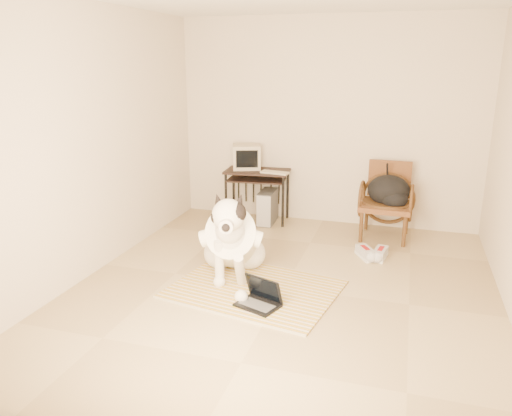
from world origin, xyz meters
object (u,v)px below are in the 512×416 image
at_px(dog, 233,240).
at_px(pc_tower, 268,207).
at_px(laptop, 260,298).
at_px(backpack, 390,192).
at_px(rattan_chair, 387,201).
at_px(computer_desk, 257,178).
at_px(crt_monitor, 247,157).

bearing_deg(dog, pc_tower, 94.42).
height_order(laptop, backpack, backpack).
relative_size(rattan_chair, backpack, 1.83).
xyz_separation_m(laptop, rattan_chair, (0.96, 2.27, 0.39)).
xyz_separation_m(laptop, computer_desk, (-0.76, 2.40, 0.53)).
relative_size(dog, rattan_chair, 1.39).
relative_size(dog, pc_tower, 2.67).
distance_m(pc_tower, backpack, 1.65).
relative_size(dog, laptop, 2.93).
distance_m(computer_desk, backpack, 1.77).
relative_size(crt_monitor, rattan_chair, 0.50).
bearing_deg(crt_monitor, backpack, -8.90).
height_order(laptop, crt_monitor, crt_monitor).
bearing_deg(pc_tower, dog, -85.58).
bearing_deg(rattan_chair, dog, -129.94).
height_order(dog, laptop, dog).
bearing_deg(rattan_chair, backpack, -68.53).
height_order(dog, pc_tower, dog).
height_order(crt_monitor, rattan_chair, crt_monitor).
bearing_deg(laptop, dog, 129.05).
relative_size(laptop, backpack, 0.86).
bearing_deg(laptop, pc_tower, 104.19).
distance_m(laptop, backpack, 2.46).
height_order(laptop, rattan_chair, rattan_chair).
bearing_deg(laptop, rattan_chair, 66.97).
xyz_separation_m(laptop, crt_monitor, (-0.94, 2.49, 0.79)).
distance_m(dog, computer_desk, 1.87).
height_order(dog, computer_desk, dog).
distance_m(dog, pc_tower, 1.82).
distance_m(crt_monitor, pc_tower, 0.75).
relative_size(dog, computer_desk, 1.45).
height_order(dog, crt_monitor, crt_monitor).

